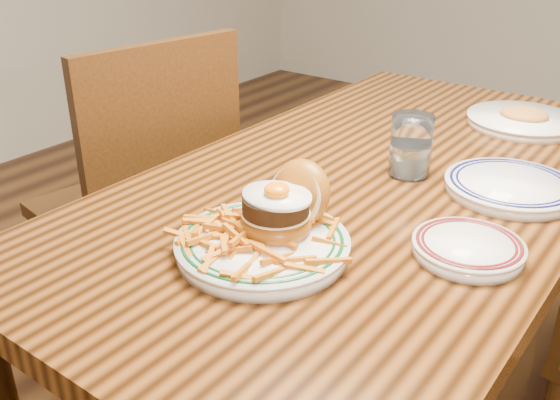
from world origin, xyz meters
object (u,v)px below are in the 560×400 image
Objects in this scene: main_plate at (269,230)px; side_plate at (468,247)px; table at (377,211)px; chair_left at (145,201)px.

side_plate is at bearing 34.69° from main_plate.
chair_left reaches higher than table.
table is 0.37m from side_plate.
chair_left is at bearing 157.32° from main_plate.
chair_left reaches higher than side_plate.
main_plate is (0.00, -0.40, 0.13)m from table.
table is at bearing 17.96° from chair_left.
main_plate is at bearing -14.41° from chair_left.
chair_left is 0.99m from side_plate.
table is 5.26× the size of main_plate.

